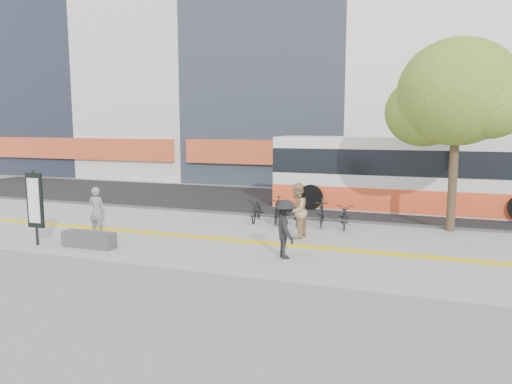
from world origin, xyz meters
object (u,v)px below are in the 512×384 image
(bench, at_px, (89,240))
(pedestrian_tan, at_px, (297,211))
(pedestrian_dark, at_px, (286,229))
(street_tree, at_px, (457,95))
(signboard, at_px, (35,202))
(seated_woman, at_px, (97,211))
(bus, at_px, (412,176))

(bench, relative_size, pedestrian_tan, 0.93)
(bench, relative_size, pedestrian_dark, 1.03)
(bench, xyz_separation_m, street_tree, (9.78, 6.02, 4.21))
(street_tree, distance_m, pedestrian_tan, 6.42)
(street_tree, height_order, pedestrian_dark, street_tree)
(signboard, bearing_deg, seated_woman, 64.86)
(seated_woman, xyz_separation_m, pedestrian_dark, (6.41, -0.54, 0.00))
(signboard, height_order, street_tree, street_tree)
(street_tree, bearing_deg, signboard, -150.93)
(bench, bearing_deg, bus, 49.17)
(pedestrian_tan, height_order, pedestrian_dark, pedestrian_tan)
(bus, bearing_deg, pedestrian_dark, -107.39)
(signboard, relative_size, seated_woman, 1.42)
(bench, height_order, signboard, signboard)
(pedestrian_tan, bearing_deg, street_tree, 129.96)
(signboard, xyz_separation_m, seated_woman, (0.80, 1.71, -0.51))
(seated_woman, height_order, pedestrian_dark, pedestrian_dark)
(bus, distance_m, pedestrian_dark, 9.29)
(bench, relative_size, seated_woman, 1.04)
(bench, distance_m, pedestrian_tan, 6.19)
(bus, distance_m, seated_woman, 12.39)
(bench, xyz_separation_m, seated_woman, (-0.80, 1.40, 0.55))
(bus, bearing_deg, street_tree, -69.18)
(pedestrian_dark, bearing_deg, seated_woman, 52.63)
(seated_woman, relative_size, pedestrian_dark, 1.00)
(signboard, bearing_deg, pedestrian_dark, 9.14)
(street_tree, distance_m, pedestrian_dark, 7.58)
(bus, xyz_separation_m, pedestrian_dark, (-2.77, -8.85, -0.62))
(bench, bearing_deg, pedestrian_dark, 8.66)
(bench, bearing_deg, pedestrian_tan, 31.01)
(bench, distance_m, street_tree, 12.23)
(signboard, xyz_separation_m, pedestrian_dark, (7.21, 1.16, -0.51))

